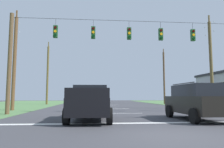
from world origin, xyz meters
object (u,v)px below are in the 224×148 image
Objects in this scene: pickup_truck at (90,103)px; distant_car_crossing_white at (198,100)px; overhead_signal_span at (127,57)px; utility_pole_far_right at (164,76)px; utility_pole_far_left at (48,74)px; utility_pole_mid_right at (211,62)px; suv_black at (197,101)px; utility_pole_mid_left at (15,60)px.

pickup_truck reaches higher than distant_car_crossing_white.
overhead_signal_span is 3.26× the size of pickup_truck.
utility_pole_far_right is at bearing 98.70° from distant_car_crossing_white.
distant_car_crossing_white is 0.44× the size of utility_pole_far_left.
overhead_signal_span is 21.00m from utility_pole_far_left.
overhead_signal_span is 1.90× the size of utility_pole_far_right.
utility_pole_far_left reaches higher than utility_pole_mid_right.
pickup_truck is 24.00m from utility_pole_far_left.
suv_black is (3.23, -4.54, -3.29)m from overhead_signal_span.
suv_black is 24.44m from utility_pole_far_right.
utility_pole_mid_right reaches higher than suv_black.
distant_car_crossing_white is 0.46× the size of utility_pole_mid_left.
utility_pole_far_right reaches higher than overhead_signal_span.
utility_pole_mid_left reaches higher than utility_pole_far_right.
utility_pole_far_left is at bearing 107.57° from pickup_truck.
utility_pole_mid_right is (9.13, 3.99, 0.33)m from overhead_signal_span.
utility_pole_far_left is at bearing 119.68° from suv_black.
utility_pole_mid_left reaches higher than suv_black.
suv_black is at bearing -60.32° from utility_pole_far_left.
utility_pole_far_left reaches higher than suv_black.
overhead_signal_span is at bearing -156.40° from utility_pole_mid_right.
overhead_signal_span is 21.04m from utility_pole_far_right.
distant_car_crossing_white is (13.43, 14.01, -0.18)m from pickup_truck.
distant_car_crossing_white is at bearing -22.61° from utility_pole_far_left.
overhead_signal_span is 5.97m from pickup_truck.
distant_car_crossing_white is at bearing 42.95° from overhead_signal_span.
pickup_truck is (-2.76, -4.08, -3.38)m from overhead_signal_span.
utility_pole_mid_right reaches higher than overhead_signal_span.
suv_black is 0.48× the size of utility_pole_far_left.
utility_pole_far_left reaches higher than pickup_truck.
pickup_truck is 0.57× the size of utility_pole_mid_right.
utility_pole_mid_left is at bearing 130.44° from pickup_truck.
utility_pole_far_left is (-9.90, 18.51, 0.49)m from overhead_signal_span.
utility_pole_mid_left is (-13.27, 9.00, 3.63)m from suv_black.
distant_car_crossing_white is (7.44, 14.47, -0.27)m from suv_black.
utility_pole_far_right is at bearing 75.44° from suv_black.
utility_pole_mid_left is (-7.28, 8.54, 3.72)m from pickup_truck.
utility_pole_far_left reaches higher than utility_pole_mid_left.
overhead_signal_span is 10.99m from utility_pole_mid_left.
utility_pole_mid_left is at bearing -143.35° from utility_pole_far_right.
utility_pole_mid_right is at bearing 34.15° from pickup_truck.
pickup_truck is at bearing 175.59° from suv_black.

